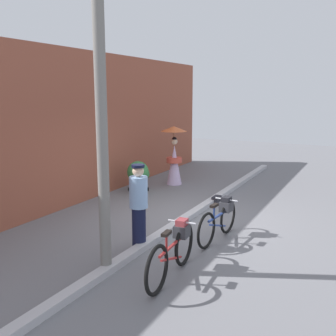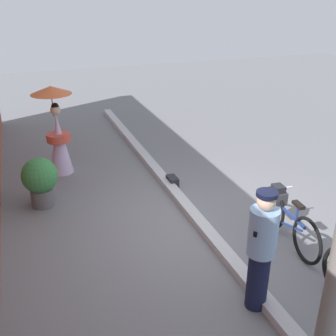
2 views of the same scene
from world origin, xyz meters
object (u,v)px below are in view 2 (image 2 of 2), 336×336
object	(u,v)px
person_with_parasol	(57,130)
backpack_on_pavement	(173,181)
bicycle_near_officer	(286,216)
potted_plant_by_door	(41,179)
person_officer	(261,249)

from	to	relation	value
person_with_parasol	backpack_on_pavement	world-z (taller)	person_with_parasol
bicycle_near_officer	potted_plant_by_door	xyz separation A→B (m)	(2.45, 3.43, 0.09)
backpack_on_pavement	person_officer	bearing A→B (deg)	176.19
person_officer	potted_plant_by_door	bearing A→B (deg)	32.19
person_officer	person_with_parasol	bearing A→B (deg)	19.73
person_with_parasol	backpack_on_pavement	bearing A→B (deg)	-125.78
bicycle_near_officer	backpack_on_pavement	world-z (taller)	bicycle_near_officer
person_officer	potted_plant_by_door	size ratio (longest dim) A/B	1.74
bicycle_near_officer	person_with_parasol	bearing A→B (deg)	37.77
person_with_parasol	potted_plant_by_door	bearing A→B (deg)	160.44
bicycle_near_officer	person_officer	world-z (taller)	person_officer
person_officer	backpack_on_pavement	world-z (taller)	person_officer
bicycle_near_officer	potted_plant_by_door	world-z (taller)	potted_plant_by_door
person_with_parasol	backpack_on_pavement	xyz separation A→B (m)	(-1.44, -1.99, -0.84)
person_with_parasol	potted_plant_by_door	distance (m)	1.49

